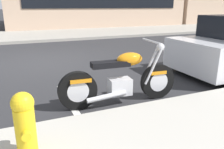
{
  "coord_description": "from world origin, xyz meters",
  "views": [
    {
      "loc": [
        -0.82,
        -7.4,
        1.73
      ],
      "look_at": [
        0.7,
        -3.85,
        0.57
      ],
      "focal_mm": 36.72,
      "sensor_mm": 36.0,
      "label": 1
    }
  ],
  "objects": [
    {
      "name": "ground_plane",
      "position": [
        0.0,
        0.0,
        0.0
      ],
      "size": [
        260.0,
        260.0,
        0.0
      ],
      "primitive_type": "plane",
      "color": "#28282B"
    },
    {
      "name": "sidewalk_far_curb",
      "position": [
        12.0,
        6.7,
        0.07
      ],
      "size": [
        120.0,
        5.0,
        0.14
      ],
      "primitive_type": "cube",
      "color": "gray",
      "rests_on": "ground"
    },
    {
      "name": "parking_stall_stripe",
      "position": [
        0.0,
        -3.6,
        0.0
      ],
      "size": [
        0.12,
        2.2,
        0.01
      ],
      "primitive_type": "cube",
      "color": "silver",
      "rests_on": "ground"
    },
    {
      "name": "parked_motorcycle",
      "position": [
        0.87,
        -3.87,
        0.44
      ],
      "size": [
        2.22,
        0.62,
        1.14
      ],
      "rotation": [
        0.0,
        0.0,
        -0.07
      ],
      "color": "black",
      "rests_on": "ground"
    },
    {
      "name": "fire_hydrant",
      "position": [
        -0.82,
        -5.0,
        0.53
      ],
      "size": [
        0.24,
        0.36,
        0.73
      ],
      "color": "gold",
      "rests_on": "sidewalk_near_curb"
    }
  ]
}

